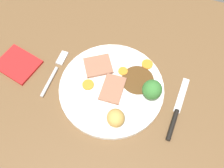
# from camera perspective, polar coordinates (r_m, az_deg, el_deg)

# --- Properties ---
(dining_table) EXTENTS (1.20, 0.84, 0.04)m
(dining_table) POSITION_cam_1_polar(r_m,az_deg,el_deg) (0.72, 0.93, -2.16)
(dining_table) COLOR brown
(dining_table) RESTS_ON ground
(dinner_plate) EXTENTS (0.28, 0.28, 0.01)m
(dinner_plate) POSITION_cam_1_polar(r_m,az_deg,el_deg) (0.70, 0.00, -0.66)
(dinner_plate) COLOR white
(dinner_plate) RESTS_ON dining_table
(gravy_pool) EXTENTS (0.09, 0.09, 0.00)m
(gravy_pool) POSITION_cam_1_polar(r_m,az_deg,el_deg) (0.70, 5.60, 0.89)
(gravy_pool) COLOR #563819
(gravy_pool) RESTS_ON dinner_plate
(meat_slice_main) EXTENTS (0.09, 0.09, 0.01)m
(meat_slice_main) POSITION_cam_1_polar(r_m,az_deg,el_deg) (0.72, -3.05, 3.99)
(meat_slice_main) COLOR #9E664C
(meat_slice_main) RESTS_ON dinner_plate
(meat_slice_under) EXTENTS (0.06, 0.08, 0.01)m
(meat_slice_under) POSITION_cam_1_polar(r_m,az_deg,el_deg) (0.68, 0.13, -1.03)
(meat_slice_under) COLOR #9E664C
(meat_slice_under) RESTS_ON dinner_plate
(roast_potato_left) EXTENTS (0.06, 0.06, 0.04)m
(roast_potato_left) POSITION_cam_1_polar(r_m,az_deg,el_deg) (0.63, 0.79, -7.41)
(roast_potato_left) COLOR tan
(roast_potato_left) RESTS_ON dinner_plate
(carrot_coin_front) EXTENTS (0.03, 0.03, 0.00)m
(carrot_coin_front) POSITION_cam_1_polar(r_m,az_deg,el_deg) (0.71, 2.22, 2.88)
(carrot_coin_front) COLOR orange
(carrot_coin_front) RESTS_ON dinner_plate
(carrot_coin_back) EXTENTS (0.03, 0.03, 0.00)m
(carrot_coin_back) POSITION_cam_1_polar(r_m,az_deg,el_deg) (0.73, 7.68, 4.29)
(carrot_coin_back) COLOR orange
(carrot_coin_back) RESTS_ON dinner_plate
(carrot_coin_side) EXTENTS (0.03, 0.03, 0.00)m
(carrot_coin_side) POSITION_cam_1_polar(r_m,az_deg,el_deg) (0.69, -5.23, -0.15)
(carrot_coin_side) COLOR orange
(carrot_coin_side) RESTS_ON dinner_plate
(broccoli_floret) EXTENTS (0.05, 0.05, 0.06)m
(broccoli_floret) POSITION_cam_1_polar(r_m,az_deg,el_deg) (0.65, 8.72, -1.25)
(broccoli_floret) COLOR #8CB766
(broccoli_floret) RESTS_ON dinner_plate
(fork) EXTENTS (0.02, 0.15, 0.01)m
(fork) POSITION_cam_1_polar(r_m,az_deg,el_deg) (0.74, -12.36, 2.65)
(fork) COLOR silver
(fork) RESTS_ON dining_table
(knife) EXTENTS (0.02, 0.19, 0.01)m
(knife) POSITION_cam_1_polar(r_m,az_deg,el_deg) (0.69, 13.78, -6.24)
(knife) COLOR black
(knife) RESTS_ON dining_table
(folded_napkin) EXTENTS (0.13, 0.11, 0.01)m
(folded_napkin) POSITION_cam_1_polar(r_m,az_deg,el_deg) (0.78, -19.79, 4.10)
(folded_napkin) COLOR red
(folded_napkin) RESTS_ON dining_table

